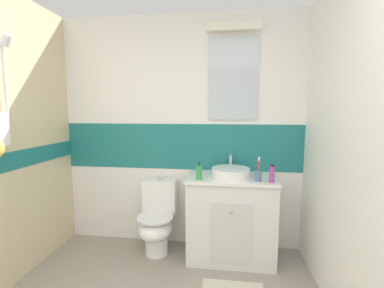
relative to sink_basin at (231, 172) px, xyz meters
name	(u,v)px	position (x,y,z in m)	size (l,w,h in m)	color
wall_back_tiled	(182,132)	(-0.54, 0.31, 0.37)	(3.20, 0.20, 2.50)	white
wall_right_plain	(376,154)	(0.80, -0.94, 0.35)	(0.10, 3.48, 2.50)	white
vanity_cabinet	(231,217)	(0.01, 0.02, -0.47)	(0.87, 0.52, 0.85)	silver
sink_basin	(231,172)	(0.00, 0.00, 0.00)	(0.37, 0.42, 0.20)	white
toilet	(157,220)	(-0.76, 0.02, -0.54)	(0.37, 0.50, 0.77)	white
toothbrush_cup	(258,175)	(0.25, -0.13, 0.01)	(0.06, 0.06, 0.23)	#4C7299
soap_dispenser	(199,172)	(-0.30, -0.15, 0.02)	(0.06, 0.06, 0.17)	green
deodorant_spray_can	(272,174)	(0.36, -0.16, 0.03)	(0.05, 0.05, 0.17)	#993F99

